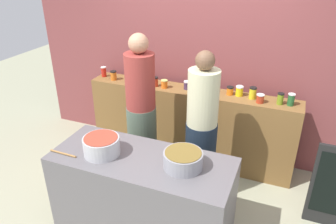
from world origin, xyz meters
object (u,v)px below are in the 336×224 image
at_px(preserve_jar_1, 114,75).
at_px(preserve_jar_13, 260,98).
at_px(chalkboard_sign, 336,188).
at_px(preserve_jar_7, 187,85).
at_px(preserve_jar_9, 211,88).
at_px(preserve_jar_11, 239,91).
at_px(preserve_jar_2, 130,77).
at_px(wooden_spoon, 63,153).
at_px(cook_in_cap, 201,137).
at_px(preserve_jar_12, 253,93).
at_px(preserve_jar_15, 291,100).
at_px(preserve_jar_0, 104,72).
at_px(cooking_pot_center, 183,160).
at_px(preserve_jar_6, 164,84).
at_px(preserve_jar_5, 155,82).
at_px(preserve_jar_10, 230,91).
at_px(preserve_jar_8, 200,86).
at_px(cook_with_tongs, 142,120).
at_px(preserve_jar_3, 139,78).
at_px(cooking_pot_left, 101,146).
at_px(preserve_jar_14, 280,99).
at_px(preserve_jar_4, 146,79).

height_order(preserve_jar_1, preserve_jar_13, preserve_jar_1).
bearing_deg(chalkboard_sign, preserve_jar_7, 160.46).
distance_m(preserve_jar_9, preserve_jar_11, 0.34).
height_order(preserve_jar_2, preserve_jar_7, preserve_jar_2).
distance_m(wooden_spoon, cook_in_cap, 1.41).
bearing_deg(preserve_jar_12, preserve_jar_15, -3.84).
bearing_deg(preserve_jar_0, preserve_jar_7, -0.27).
bearing_deg(preserve_jar_13, wooden_spoon, -135.33).
relative_size(preserve_jar_13, cooking_pot_center, 0.29).
distance_m(preserve_jar_6, wooden_spoon, 1.61).
bearing_deg(preserve_jar_7, preserve_jar_5, -171.15).
bearing_deg(preserve_jar_1, preserve_jar_2, 0.87).
xyz_separation_m(preserve_jar_10, cook_in_cap, (-0.13, -0.74, -0.27)).
distance_m(preserve_jar_8, preserve_jar_13, 0.74).
distance_m(preserve_jar_5, cook_with_tongs, 0.66).
bearing_deg(preserve_jar_3, preserve_jar_15, 0.23).
xyz_separation_m(preserve_jar_12, chalkboard_sign, (0.98, -0.64, -0.61)).
height_order(preserve_jar_1, wooden_spoon, preserve_jar_1).
bearing_deg(preserve_jar_7, preserve_jar_12, 0.72).
height_order(preserve_jar_9, preserve_jar_10, preserve_jar_9).
height_order(preserve_jar_1, preserve_jar_7, preserve_jar_1).
xyz_separation_m(preserve_jar_6, cooking_pot_left, (-0.05, -1.40, -0.11)).
bearing_deg(preserve_jar_14, preserve_jar_3, 179.78).
bearing_deg(preserve_jar_4, preserve_jar_12, 2.24).
distance_m(preserve_jar_1, preserve_jar_11, 1.68).
relative_size(preserve_jar_12, preserve_jar_14, 1.05).
relative_size(preserve_jar_0, preserve_jar_2, 0.97).
bearing_deg(cooking_pot_left, preserve_jar_7, 77.54).
distance_m(preserve_jar_0, cook_with_tongs, 1.16).
relative_size(preserve_jar_5, preserve_jar_12, 0.89).
bearing_deg(preserve_jar_7, cook_in_cap, -59.98).
relative_size(preserve_jar_4, preserve_jar_15, 0.93).
distance_m(preserve_jar_11, cooking_pot_center, 1.45).
bearing_deg(cook_in_cap, cooking_pot_left, -133.94).
bearing_deg(preserve_jar_1, cooking_pot_left, -63.72).
distance_m(preserve_jar_13, wooden_spoon, 2.21).
bearing_deg(preserve_jar_2, chalkboard_sign, -12.75).
height_order(preserve_jar_2, cooking_pot_center, preserve_jar_2).
bearing_deg(wooden_spoon, chalkboard_sign, 22.00).
relative_size(preserve_jar_6, preserve_jar_13, 1.04).
bearing_deg(cooking_pot_left, preserve_jar_9, 67.07).
bearing_deg(preserve_jar_13, preserve_jar_14, 11.26).
xyz_separation_m(preserve_jar_2, preserve_jar_7, (0.78, 0.05, -0.02)).
relative_size(preserve_jar_11, cooking_pot_center, 0.35).
height_order(preserve_jar_1, preserve_jar_10, preserve_jar_1).
distance_m(cook_with_tongs, cook_in_cap, 0.72).
height_order(preserve_jar_3, cook_in_cap, cook_in_cap).
height_order(preserve_jar_1, preserve_jar_15, preserve_jar_15).
distance_m(preserve_jar_9, preserve_jar_15, 0.93).
distance_m(preserve_jar_10, preserve_jar_15, 0.70).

